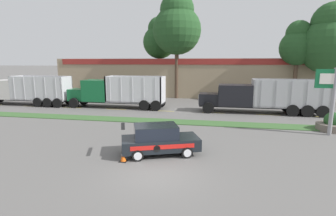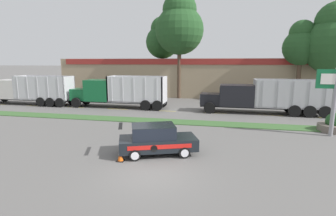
# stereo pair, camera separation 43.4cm
# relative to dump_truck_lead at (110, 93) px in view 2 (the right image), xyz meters

# --- Properties ---
(ground_plane) EXTENTS (600.00, 600.00, 0.00)m
(ground_plane) POSITION_rel_dump_truck_lead_xyz_m (9.81, -16.83, -1.71)
(ground_plane) COLOR slate
(grass_verge) EXTENTS (120.00, 1.91, 0.06)m
(grass_verge) POSITION_rel_dump_truck_lead_xyz_m (9.81, -5.98, -1.68)
(grass_verge) COLOR #3D6633
(grass_verge) RESTS_ON ground_plane
(centre_line_1) EXTENTS (2.40, 0.14, 0.01)m
(centre_line_1) POSITION_rel_dump_truck_lead_xyz_m (-9.44, -1.03, -1.71)
(centre_line_1) COLOR yellow
(centre_line_1) RESTS_ON ground_plane
(centre_line_2) EXTENTS (2.40, 0.14, 0.01)m
(centre_line_2) POSITION_rel_dump_truck_lead_xyz_m (-4.04, -1.03, -1.71)
(centre_line_2) COLOR yellow
(centre_line_2) RESTS_ON ground_plane
(centre_line_3) EXTENTS (2.40, 0.14, 0.01)m
(centre_line_3) POSITION_rel_dump_truck_lead_xyz_m (1.36, -1.03, -1.71)
(centre_line_3) COLOR yellow
(centre_line_3) RESTS_ON ground_plane
(centre_line_4) EXTENTS (2.40, 0.14, 0.01)m
(centre_line_4) POSITION_rel_dump_truck_lead_xyz_m (6.76, -1.03, -1.71)
(centre_line_4) COLOR yellow
(centre_line_4) RESTS_ON ground_plane
(centre_line_5) EXTENTS (2.40, 0.14, 0.01)m
(centre_line_5) POSITION_rel_dump_truck_lead_xyz_m (12.16, -1.03, -1.71)
(centre_line_5) COLOR yellow
(centre_line_5) RESTS_ON ground_plane
(centre_line_6) EXTENTS (2.40, 0.14, 0.01)m
(centre_line_6) POSITION_rel_dump_truck_lead_xyz_m (17.56, -1.03, -1.71)
(centre_line_6) COLOR yellow
(centre_line_6) RESTS_ON ground_plane
(centre_line_7) EXTENTS (2.40, 0.14, 0.01)m
(centre_line_7) POSITION_rel_dump_truck_lead_xyz_m (22.96, -1.03, -1.71)
(centre_line_7) COLOR yellow
(centre_line_7) RESTS_ON ground_plane
(dump_truck_lead) EXTENTS (11.34, 2.57, 3.66)m
(dump_truck_lead) POSITION_rel_dump_truck_lead_xyz_m (0.00, 0.00, 0.00)
(dump_truck_lead) COLOR black
(dump_truck_lead) RESTS_ON ground_plane
(dump_truck_mid) EXTENTS (12.45, 2.62, 3.51)m
(dump_truck_mid) POSITION_rel_dump_truck_lead_xyz_m (15.87, -0.22, -0.11)
(dump_truck_mid) COLOR black
(dump_truck_mid) RESTS_ON ground_plane
(dump_truck_trail) EXTENTS (11.55, 2.68, 3.60)m
(dump_truck_trail) POSITION_rel_dump_truck_lead_xyz_m (-11.76, -0.18, -0.09)
(dump_truck_trail) COLOR black
(dump_truck_trail) RESTS_ON ground_plane
(rally_car) EXTENTS (4.77, 3.34, 1.77)m
(rally_car) POSITION_rel_dump_truck_lead_xyz_m (9.33, -14.14, -0.84)
(rally_car) COLOR black
(rally_car) RESTS_ON ground_plane
(store_sign_post) EXTENTS (2.58, 0.28, 4.85)m
(store_sign_post) POSITION_rel_dump_truck_lead_xyz_m (20.60, -7.90, 1.72)
(store_sign_post) COLOR gray
(store_sign_post) RESTS_ON ground_plane
(stone_planter) EXTENTS (2.32, 2.32, 1.43)m
(stone_planter) POSITION_rel_dump_truck_lead_xyz_m (21.34, -6.39, -1.22)
(stone_planter) COLOR #6B6056
(stone_planter) RESTS_ON ground_plane
(traffic_cone) EXTENTS (0.40, 0.40, 0.60)m
(traffic_cone) POSITION_rel_dump_truck_lead_xyz_m (7.72, -15.63, -1.42)
(traffic_cone) COLOR black
(traffic_cone) RESTS_ON ground_plane
(store_building_backdrop) EXTENTS (39.66, 12.10, 5.70)m
(store_building_backdrop) POSITION_rel_dump_truck_lead_xyz_m (7.39, 15.20, 1.14)
(store_building_backdrop) COLOR #9E896B
(store_building_backdrop) RESTS_ON ground_plane
(tree_behind_left) EXTENTS (5.23, 5.23, 12.26)m
(tree_behind_left) POSITION_rel_dump_truck_lead_xyz_m (3.04, 13.61, 7.12)
(tree_behind_left) COLOR brown
(tree_behind_left) RESTS_ON ground_plane
(tree_behind_centre) EXTENTS (6.79, 6.79, 12.24)m
(tree_behind_centre) POSITION_rel_dump_truck_lead_xyz_m (25.59, 7.39, 6.11)
(tree_behind_centre) COLOR brown
(tree_behind_centre) RESTS_ON ground_plane
(tree_behind_right) EXTENTS (6.78, 6.78, 14.68)m
(tree_behind_right) POSITION_rel_dump_truck_lead_xyz_m (6.53, 9.31, 8.53)
(tree_behind_right) COLOR brown
(tree_behind_right) RESTS_ON ground_plane
(tree_behind_far_right) EXTENTS (4.45, 4.45, 10.35)m
(tree_behind_far_right) POSITION_rel_dump_truck_lead_xyz_m (22.17, 8.16, 5.69)
(tree_behind_far_right) COLOR brown
(tree_behind_far_right) RESTS_ON ground_plane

